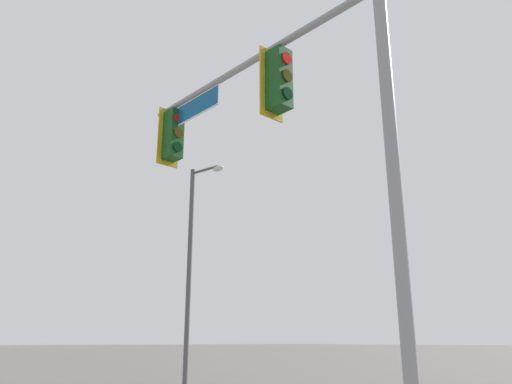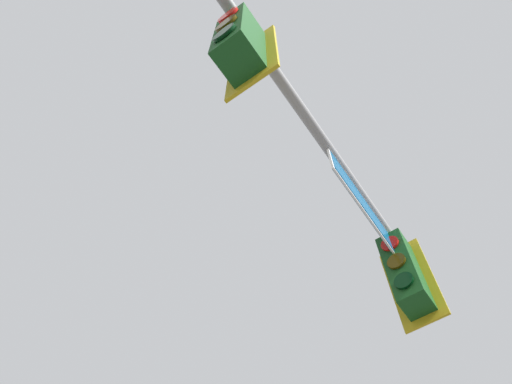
% 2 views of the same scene
% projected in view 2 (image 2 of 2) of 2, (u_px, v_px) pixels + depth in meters
% --- Properties ---
extents(signal_pole_near, '(5.93, 0.66, 7.04)m').
position_uv_depth(signal_pole_near, '(264.00, 100.00, 4.00)').
color(signal_pole_near, gray).
rests_on(signal_pole_near, ground_plane).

